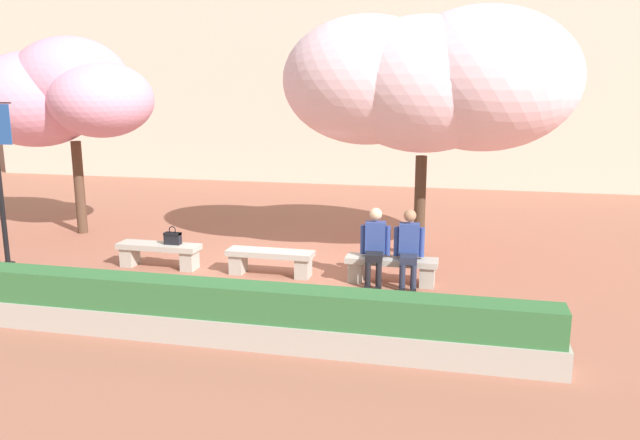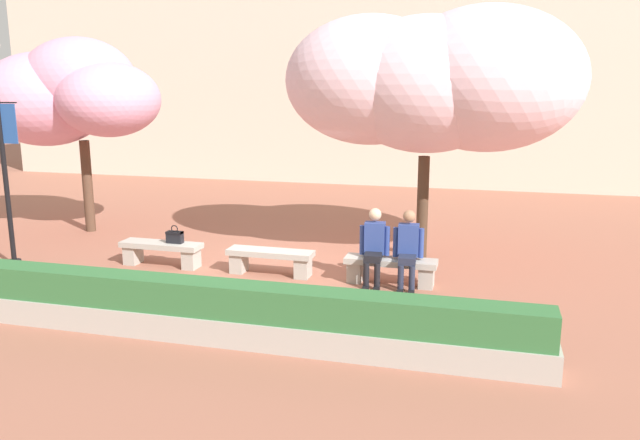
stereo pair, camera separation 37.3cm
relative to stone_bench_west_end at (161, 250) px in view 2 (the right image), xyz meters
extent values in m
plane|color=#9E604C|center=(2.15, 0.00, -0.29)|extent=(100.00, 100.00, 0.00)
cube|color=beige|center=(2.15, 12.48, 3.90)|extent=(28.00, 4.00, 8.39)
cube|color=#ADA89E|center=(0.00, 0.00, 0.11)|extent=(1.55, 0.44, 0.10)
cube|color=#ADA89E|center=(-0.60, 0.01, -0.12)|extent=(0.24, 0.34, 0.35)
cube|color=#ADA89E|center=(0.60, -0.01, -0.12)|extent=(0.24, 0.34, 0.35)
cube|color=#ADA89E|center=(2.15, 0.00, 0.11)|extent=(1.55, 0.44, 0.10)
cube|color=#ADA89E|center=(1.54, 0.01, -0.12)|extent=(0.24, 0.34, 0.35)
cube|color=#ADA89E|center=(2.75, -0.01, -0.12)|extent=(0.24, 0.34, 0.35)
cube|color=#ADA89E|center=(4.29, 0.00, 0.11)|extent=(1.55, 0.44, 0.10)
cube|color=#ADA89E|center=(3.69, 0.01, -0.12)|extent=(0.24, 0.34, 0.35)
cube|color=#ADA89E|center=(4.90, -0.01, -0.12)|extent=(0.24, 0.34, 0.35)
cube|color=black|center=(3.95, -0.43, -0.26)|extent=(0.11, 0.23, 0.06)
cylinder|color=black|center=(3.94, -0.37, -0.05)|extent=(0.10, 0.10, 0.42)
cube|color=black|center=(4.13, -0.41, -0.26)|extent=(0.11, 0.23, 0.06)
cylinder|color=black|center=(4.12, -0.35, -0.05)|extent=(0.10, 0.10, 0.42)
cube|color=black|center=(4.02, -0.18, 0.22)|extent=(0.31, 0.42, 0.12)
cube|color=#2D4289|center=(4.00, 0.04, 0.49)|extent=(0.35, 0.24, 0.54)
sphere|color=beige|center=(4.00, 0.04, 0.89)|extent=(0.21, 0.21, 0.21)
cylinder|color=#2D4289|center=(3.80, 0.01, 0.45)|extent=(0.09, 0.09, 0.50)
cylinder|color=#2D4289|center=(4.22, 0.03, 0.45)|extent=(0.09, 0.09, 0.50)
cube|color=black|center=(4.52, -0.43, -0.26)|extent=(0.12, 0.23, 0.06)
cylinder|color=#23283D|center=(4.51, -0.37, -0.05)|extent=(0.10, 0.10, 0.42)
cube|color=black|center=(4.70, -0.41, -0.26)|extent=(0.12, 0.23, 0.06)
cylinder|color=#23283D|center=(4.69, -0.35, -0.05)|extent=(0.10, 0.10, 0.42)
cube|color=#23283D|center=(4.59, -0.18, 0.22)|extent=(0.31, 0.42, 0.12)
cube|color=#2D4289|center=(4.57, 0.04, 0.49)|extent=(0.35, 0.24, 0.54)
sphere|color=#A37556|center=(4.57, 0.04, 0.89)|extent=(0.21, 0.21, 0.21)
cylinder|color=#2D4289|center=(4.37, 0.01, 0.45)|extent=(0.09, 0.09, 0.50)
cylinder|color=#2D4289|center=(4.78, 0.03, 0.45)|extent=(0.09, 0.09, 0.50)
cube|color=black|center=(0.28, 0.03, 0.27)|extent=(0.30, 0.14, 0.22)
cube|color=black|center=(0.28, 0.02, 0.36)|extent=(0.30, 0.15, 0.04)
torus|color=black|center=(0.28, 0.03, 0.43)|extent=(0.14, 0.02, 0.14)
cylinder|color=#473323|center=(4.61, 1.84, 0.70)|extent=(0.22, 0.22, 1.99)
ellipsoid|color=#F4CCDB|center=(4.61, 1.84, 3.02)|extent=(3.35, 3.28, 2.51)
ellipsoid|color=#F4CCDB|center=(3.55, 1.85, 3.10)|extent=(3.23, 3.10, 2.42)
ellipsoid|color=#F4CCDB|center=(5.68, 2.07, 3.12)|extent=(3.55, 3.76, 2.66)
cylinder|color=#513828|center=(-3.03, 2.17, 0.75)|extent=(0.22, 0.22, 2.09)
ellipsoid|color=pink|center=(-3.03, 2.17, 3.09)|extent=(2.55, 2.24, 1.91)
ellipsoid|color=pink|center=(-3.88, 2.09, 2.70)|extent=(2.78, 2.79, 2.08)
ellipsoid|color=pink|center=(-2.17, 1.95, 2.71)|extent=(2.14, 2.35, 1.61)
cylinder|color=black|center=(-2.65, -0.73, -0.23)|extent=(0.24, 0.24, 0.12)
cylinder|color=black|center=(-2.65, -0.73, 1.63)|extent=(0.09, 0.09, 3.85)
cylinder|color=black|center=(-2.45, -0.73, 2.71)|extent=(0.40, 0.02, 0.02)
cube|color=#234C93|center=(-2.45, -0.73, 2.34)|extent=(0.30, 0.02, 0.70)
cube|color=#ADA89E|center=(2.15, -2.95, -0.11)|extent=(9.11, 0.50, 0.36)
cube|color=#336B38|center=(2.15, -2.95, 0.29)|extent=(9.01, 0.44, 0.44)
camera|label=1|loc=(5.38, -10.16, 2.99)|focal=35.00mm
camera|label=2|loc=(5.75, -10.07, 2.99)|focal=35.00mm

